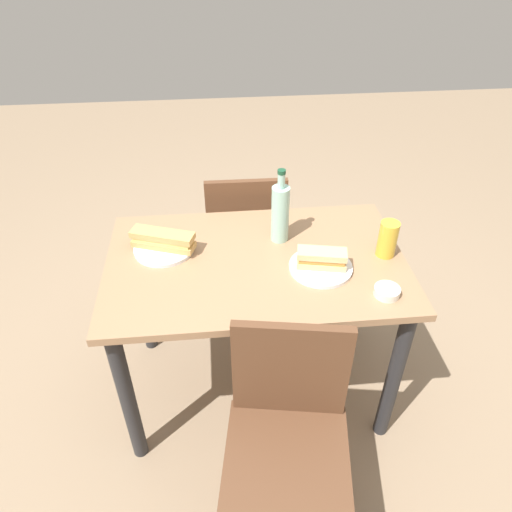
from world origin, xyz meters
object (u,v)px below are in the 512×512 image
at_px(chair_near, 288,427).
at_px(plate_far, 164,248).
at_px(chair_far, 245,235).
at_px(dining_table, 256,285).
at_px(plate_near, 321,267).
at_px(knife_far, 167,238).
at_px(beer_glass, 388,239).
at_px(water_bottle, 280,213).
at_px(olive_bowl, 387,292).
at_px(baguette_sandwich_far, 163,240).
at_px(knife_near, 318,256).
at_px(baguette_sandwich_near, 322,258).

height_order(chair_near, plate_far, chair_near).
distance_m(chair_far, plate_far, 0.64).
height_order(dining_table, plate_near, plate_near).
xyz_separation_m(knife_far, beer_glass, (0.85, -0.17, 0.05)).
height_order(chair_near, water_bottle, water_bottle).
bearing_deg(plate_far, water_bottle, 3.55).
height_order(dining_table, knife_far, knife_far).
height_order(knife_far, olive_bowl, olive_bowl).
distance_m(baguette_sandwich_far, water_bottle, 0.47).
xyz_separation_m(dining_table, knife_near, (0.24, -0.02, 0.14)).
bearing_deg(knife_far, plate_near, -21.90).
relative_size(knife_near, olive_bowl, 1.97).
bearing_deg(plate_near, plate_far, 163.13).
relative_size(dining_table, baguette_sandwich_near, 5.97).
height_order(chair_near, baguette_sandwich_near, chair_near).
xyz_separation_m(plate_far, beer_glass, (0.86, -0.12, 0.07)).
bearing_deg(olive_bowl, baguette_sandwich_far, 156.42).
relative_size(plate_near, olive_bowl, 2.60).
xyz_separation_m(plate_near, baguette_sandwich_near, (0.00, 0.00, 0.04)).
height_order(baguette_sandwich_far, beer_glass, beer_glass).
relative_size(plate_far, water_bottle, 0.76).
height_order(baguette_sandwich_near, water_bottle, water_bottle).
height_order(plate_near, baguette_sandwich_near, baguette_sandwich_near).
distance_m(plate_near, baguette_sandwich_near, 0.04).
bearing_deg(olive_bowl, dining_table, 150.98).
height_order(baguette_sandwich_far, water_bottle, water_bottle).
bearing_deg(dining_table, chair_far, 90.14).
height_order(chair_far, chair_near, same).
xyz_separation_m(chair_far, knife_near, (0.24, -0.58, 0.28)).
distance_m(knife_far, olive_bowl, 0.88).
bearing_deg(olive_bowl, plate_far, 156.42).
bearing_deg(chair_near, chair_far, 92.65).
relative_size(chair_near, plate_near, 3.56).
distance_m(knife_near, water_bottle, 0.23).
bearing_deg(chair_far, chair_near, -87.35).
relative_size(beer_glass, olive_bowl, 1.60).
relative_size(knife_near, plate_far, 0.76).
xyz_separation_m(dining_table, baguette_sandwich_near, (0.24, -0.08, 0.17)).
bearing_deg(baguette_sandwich_near, chair_far, 110.65).
bearing_deg(knife_near, baguette_sandwich_far, 167.98).
xyz_separation_m(plate_near, knife_far, (-0.58, 0.24, 0.01)).
height_order(chair_near, baguette_sandwich_far, chair_near).
xyz_separation_m(plate_far, olive_bowl, (0.79, -0.35, 0.01)).
bearing_deg(beer_glass, baguette_sandwich_near, -166.52).
bearing_deg(chair_far, beer_glass, -48.26).
bearing_deg(chair_far, knife_far, -131.10).
relative_size(chair_near, baguette_sandwich_far, 3.27).
bearing_deg(baguette_sandwich_far, beer_glass, -7.63).
height_order(plate_near, water_bottle, water_bottle).
distance_m(baguette_sandwich_near, baguette_sandwich_far, 0.62).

